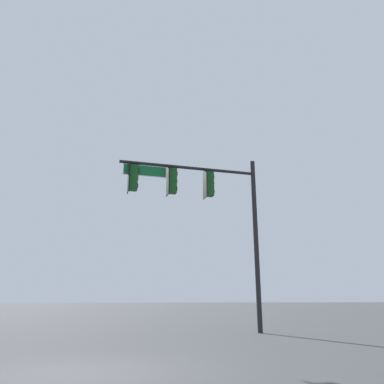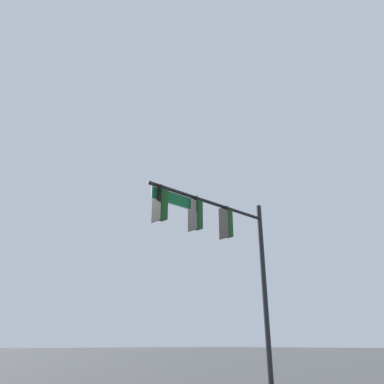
# 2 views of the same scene
# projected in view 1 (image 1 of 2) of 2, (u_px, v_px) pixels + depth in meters

# --- Properties ---
(ground_plane) EXTENTS (400.00, 400.00, 0.00)m
(ground_plane) POSITION_uv_depth(u_px,v_px,m) (77.00, 375.00, 6.73)
(ground_plane) COLOR #474749
(signal_pole_near) EXTENTS (6.17, 0.53, 7.48)m
(signal_pole_near) POSITION_uv_depth(u_px,v_px,m) (202.00, 200.00, 16.15)
(signal_pole_near) COLOR black
(signal_pole_near) RESTS_ON ground_plane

